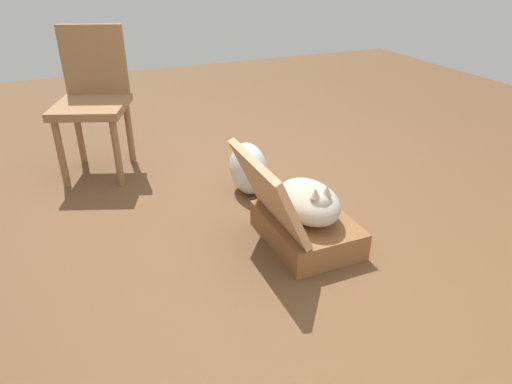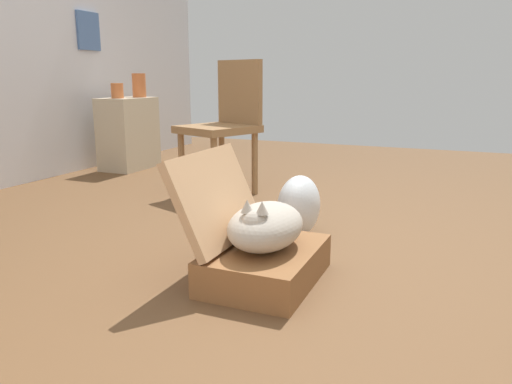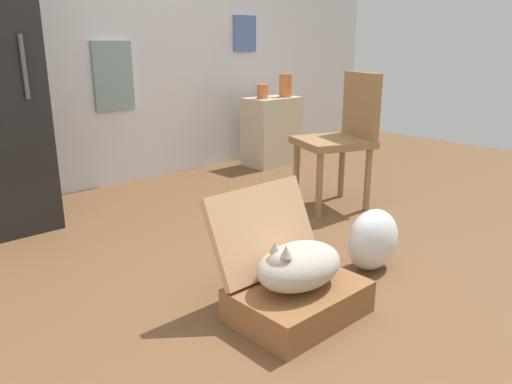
% 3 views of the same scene
% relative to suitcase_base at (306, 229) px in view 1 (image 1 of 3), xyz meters
% --- Properties ---
extents(ground_plane, '(7.68, 7.68, 0.00)m').
position_rel_suitcase_base_xyz_m(ground_plane, '(0.37, 0.23, -0.07)').
color(ground_plane, brown).
rests_on(ground_plane, ground).
extents(suitcase_base, '(0.54, 0.40, 0.14)m').
position_rel_suitcase_base_xyz_m(suitcase_base, '(0.00, 0.00, 0.00)').
color(suitcase_base, brown).
rests_on(suitcase_base, ground).
extents(suitcase_lid, '(0.54, 0.20, 0.38)m').
position_rel_suitcase_base_xyz_m(suitcase_lid, '(0.00, 0.22, 0.26)').
color(suitcase_lid, tan).
rests_on(suitcase_lid, suitcase_base).
extents(cat, '(0.49, 0.28, 0.22)m').
position_rel_suitcase_base_xyz_m(cat, '(-0.01, 0.00, 0.16)').
color(cat, '#B2A899').
rests_on(cat, suitcase_base).
extents(plastic_bag_white, '(0.32, 0.21, 0.32)m').
position_rel_suitcase_base_xyz_m(plastic_bag_white, '(0.62, 0.06, 0.09)').
color(plastic_bag_white, silver).
rests_on(plastic_bag_white, ground).
extents(chair, '(0.59, 0.57, 0.93)m').
position_rel_suitcase_base_xyz_m(chair, '(1.34, 0.84, 0.44)').
color(chair, olive).
rests_on(chair, ground).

